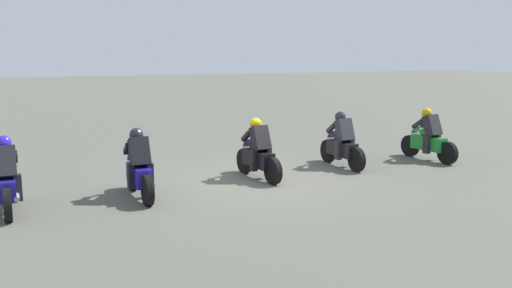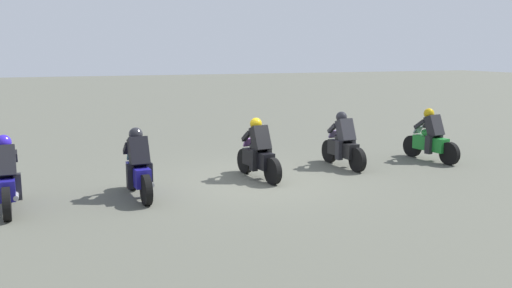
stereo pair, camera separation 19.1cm
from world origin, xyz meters
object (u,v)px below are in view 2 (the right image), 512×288
(rider_lane_c, at_px, (258,154))
(rider_lane_e, at_px, (6,180))
(rider_lane_a, at_px, (431,139))
(rider_lane_b, at_px, (343,144))
(rider_lane_d, at_px, (138,169))

(rider_lane_c, xyz_separation_m, rider_lane_e, (-0.79, 5.65, 0.00))
(rider_lane_a, height_order, rider_lane_b, same)
(rider_lane_c, bearing_deg, rider_lane_d, 94.95)
(rider_lane_b, bearing_deg, rider_lane_e, 96.06)
(rider_lane_b, height_order, rider_lane_c, same)
(rider_lane_c, height_order, rider_lane_e, same)
(rider_lane_a, bearing_deg, rider_lane_e, 87.38)
(rider_lane_b, height_order, rider_lane_d, same)
(rider_lane_d, bearing_deg, rider_lane_b, -81.87)
(rider_lane_a, bearing_deg, rider_lane_b, 78.62)
(rider_lane_b, height_order, rider_lane_e, same)
(rider_lane_d, bearing_deg, rider_lane_c, -80.34)
(rider_lane_a, relative_size, rider_lane_c, 1.00)
(rider_lane_a, relative_size, rider_lane_d, 1.00)
(rider_lane_b, relative_size, rider_lane_e, 1.00)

